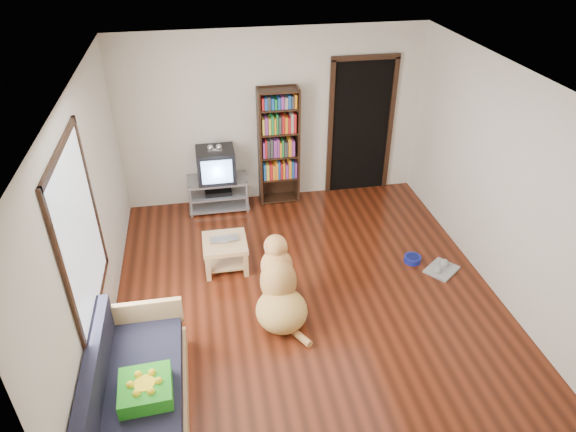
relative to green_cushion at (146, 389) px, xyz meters
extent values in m
plane|color=#59200F|center=(1.75, 1.49, -0.49)|extent=(5.00, 5.00, 0.00)
plane|color=white|center=(1.75, 1.49, 2.11)|extent=(5.00, 5.00, 0.00)
plane|color=beige|center=(1.75, 3.99, 0.81)|extent=(4.50, 0.00, 4.50)
plane|color=beige|center=(1.75, -1.01, 0.81)|extent=(4.50, 0.00, 4.50)
plane|color=beige|center=(-0.50, 1.49, 0.81)|extent=(0.00, 5.00, 5.00)
plane|color=beige|center=(4.00, 1.49, 0.81)|extent=(0.00, 5.00, 5.00)
cube|color=green|center=(0.00, 0.00, 0.00)|extent=(0.47, 0.47, 0.15)
imported|color=silver|center=(0.84, 2.21, -0.08)|extent=(0.36, 0.24, 0.03)
cylinder|color=navy|center=(3.25, 1.91, -0.45)|extent=(0.22, 0.22, 0.08)
cube|color=#A2A2A2|center=(3.55, 1.66, -0.48)|extent=(0.51, 0.50, 0.03)
cube|color=white|center=(-0.48, 0.99, 1.01)|extent=(0.02, 1.30, 1.60)
cube|color=black|center=(-0.48, 0.99, 1.83)|extent=(0.03, 1.42, 0.06)
cube|color=black|center=(-0.48, 0.99, 0.19)|extent=(0.03, 1.42, 0.06)
cube|color=black|center=(-0.48, 0.29, 1.01)|extent=(0.03, 0.06, 1.70)
cube|color=black|center=(-0.48, 1.69, 1.01)|extent=(0.03, 0.06, 1.70)
cube|color=black|center=(3.10, 3.98, 0.56)|extent=(0.90, 0.02, 2.10)
cube|color=black|center=(2.62, 3.96, 0.56)|extent=(0.07, 0.05, 2.14)
cube|color=black|center=(3.58, 3.96, 0.56)|extent=(0.07, 0.05, 2.14)
cube|color=black|center=(3.10, 3.96, 1.64)|extent=(1.03, 0.05, 0.07)
cube|color=#99999E|center=(0.85, 3.74, -0.01)|extent=(0.90, 0.45, 0.04)
cube|color=#99999E|center=(0.85, 3.74, -0.24)|extent=(0.86, 0.42, 0.03)
cube|color=#99999E|center=(0.85, 3.74, -0.43)|extent=(0.90, 0.45, 0.04)
cylinder|color=#99999E|center=(0.43, 3.54, -0.24)|extent=(0.04, 0.04, 0.50)
cylinder|color=#99999E|center=(1.27, 3.54, -0.24)|extent=(0.04, 0.04, 0.50)
cylinder|color=#99999E|center=(0.43, 3.94, -0.24)|extent=(0.04, 0.04, 0.50)
cylinder|color=#99999E|center=(1.27, 3.94, -0.24)|extent=(0.04, 0.04, 0.50)
cube|color=black|center=(0.85, 3.74, -0.19)|extent=(0.40, 0.30, 0.07)
cube|color=black|center=(0.85, 3.74, 0.25)|extent=(0.55, 0.48, 0.48)
cube|color=black|center=(0.85, 3.94, 0.25)|extent=(0.40, 0.14, 0.36)
cube|color=#8CBFF2|center=(0.85, 3.50, 0.25)|extent=(0.44, 0.02, 0.36)
cube|color=silver|center=(0.85, 3.69, 0.50)|extent=(0.20, 0.07, 0.02)
sphere|color=silver|center=(0.79, 3.69, 0.54)|extent=(0.09, 0.09, 0.09)
sphere|color=silver|center=(0.91, 3.69, 0.54)|extent=(0.09, 0.09, 0.09)
cube|color=black|center=(1.52, 3.83, 0.41)|extent=(0.03, 0.30, 1.80)
cube|color=black|center=(2.08, 3.83, 0.41)|extent=(0.03, 0.30, 1.80)
cube|color=black|center=(1.80, 3.97, 0.41)|extent=(0.60, 0.02, 1.80)
cube|color=black|center=(1.80, 3.83, -0.46)|extent=(0.56, 0.28, 0.02)
cube|color=black|center=(1.80, 3.83, -0.09)|extent=(0.56, 0.28, 0.03)
cube|color=black|center=(1.80, 3.83, 0.28)|extent=(0.56, 0.28, 0.02)
cube|color=black|center=(1.80, 3.83, 0.65)|extent=(0.56, 0.28, 0.02)
cube|color=black|center=(1.80, 3.83, 1.02)|extent=(0.56, 0.28, 0.02)
cube|color=black|center=(1.80, 3.83, 1.28)|extent=(0.56, 0.28, 0.02)
cube|color=tan|center=(-0.08, 0.09, -0.38)|extent=(0.80, 1.80, 0.22)
cube|color=#1E1E2D|center=(-0.08, 0.09, -0.16)|extent=(0.74, 1.74, 0.18)
cube|color=#1E1E2D|center=(-0.42, 0.09, 0.11)|extent=(0.12, 1.74, 0.40)
cube|color=tan|center=(-0.08, 0.95, 0.01)|extent=(0.80, 0.06, 0.30)
cube|color=tan|center=(0.84, 2.24, -0.12)|extent=(0.55, 0.55, 0.06)
cube|color=tan|center=(0.84, 2.24, -0.39)|extent=(0.45, 0.45, 0.03)
cube|color=tan|center=(0.60, 2.01, -0.32)|extent=(0.06, 0.06, 0.34)
cube|color=tan|center=(1.07, 2.01, -0.32)|extent=(0.06, 0.06, 0.34)
cube|color=tan|center=(0.60, 2.48, -0.32)|extent=(0.06, 0.06, 0.34)
cube|color=#DAB26F|center=(1.07, 2.48, -0.32)|extent=(0.06, 0.06, 0.34)
ellipsoid|color=#D9A053|center=(1.37, 1.10, -0.32)|extent=(0.59, 0.64, 0.43)
ellipsoid|color=tan|center=(1.37, 1.33, -0.08)|extent=(0.42, 0.46, 0.57)
ellipsoid|color=tan|center=(1.38, 1.44, 0.06)|extent=(0.37, 0.33, 0.40)
ellipsoid|color=#C57C4B|center=(1.38, 1.51, 0.27)|extent=(0.27, 0.29, 0.25)
ellipsoid|color=gold|center=(1.38, 1.65, 0.24)|extent=(0.11, 0.22, 0.10)
sphere|color=black|center=(1.38, 1.75, 0.24)|extent=(0.05, 0.05, 0.05)
ellipsoid|color=#BA7E47|center=(1.28, 1.47, 0.26)|extent=(0.06, 0.09, 0.17)
ellipsoid|color=tan|center=(1.47, 1.47, 0.26)|extent=(0.06, 0.09, 0.17)
cylinder|color=tan|center=(1.29, 1.56, -0.27)|extent=(0.09, 0.14, 0.46)
cylinder|color=tan|center=(1.47, 1.56, -0.27)|extent=(0.09, 0.14, 0.46)
sphere|color=#B49345|center=(1.29, 1.62, -0.47)|extent=(0.12, 0.12, 0.12)
sphere|color=tan|center=(1.47, 1.61, -0.47)|extent=(0.12, 0.12, 0.12)
cylinder|color=tan|center=(1.50, 0.85, -0.46)|extent=(0.27, 0.39, 0.09)
camera|label=1|loc=(0.67, -3.11, 3.59)|focal=32.00mm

